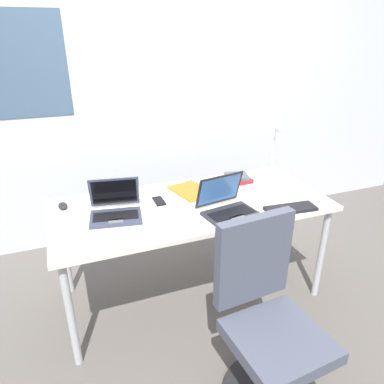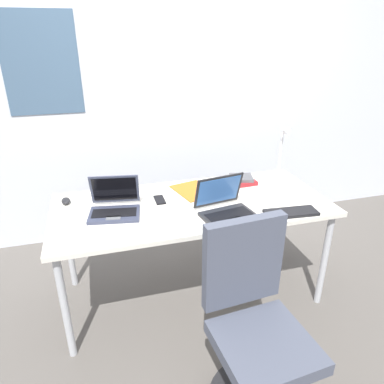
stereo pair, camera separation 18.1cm
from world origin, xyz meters
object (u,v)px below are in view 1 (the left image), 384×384
Objects in this scene: desk_lamp at (275,150)px; office_chair at (268,332)px; external_keyboard at (291,209)px; computer_mouse at (63,206)px; laptop_back_left at (115,209)px; cell_phone at (159,201)px; paper_folder_far_corner at (191,191)px; pill_bottle at (231,185)px; laptop_far_corner at (227,207)px; book_stack at (237,179)px; coffee_mug at (121,189)px.

desk_lamp reaches higher than office_chair.
computer_mouse reaches higher than external_keyboard.
cell_phone is at bearing 17.86° from laptop_back_left.
laptop_back_left is at bearing 124.26° from office_chair.
paper_folder_far_corner is 1.10m from office_chair.
computer_mouse reaches higher than cell_phone.
computer_mouse is 1.14m from pill_bottle.
external_keyboard is (1.05, -0.32, -0.04)m from laptop_back_left.
laptop_far_corner is 0.41m from external_keyboard.
laptop_far_corner reaches higher than external_keyboard.
office_chair reaches higher than book_stack.
external_keyboard is at bearing -79.39° from book_stack.
pill_bottle is 0.18m from book_stack.
computer_mouse is 0.85× the size of coffee_mug.
desk_lamp is 1.98× the size of book_stack.
coffee_mug is at bearing 175.50° from book_stack.
desk_lamp reaches higher than coffee_mug.
laptop_far_corner is 4.54× the size of pill_bottle.
computer_mouse is 0.71× the size of cell_phone.
cell_phone is 1.05m from office_chair.
office_chair is (-0.24, -0.95, -0.38)m from pill_bottle.
book_stack is (1.25, -0.00, 0.01)m from computer_mouse.
external_keyboard is at bearing -113.01° from desk_lamp.
laptop_back_left reaches higher than external_keyboard.
laptop_back_left is at bearing 161.96° from laptop_far_corner.
coffee_mug reaches higher than book_stack.
desk_lamp reaches higher than computer_mouse.
cell_phone reaches higher than paper_folder_far_corner.
pill_bottle is 0.77m from coffee_mug.
desk_lamp is at bearing -4.33° from computer_mouse.
external_keyboard is 1.14m from coffee_mug.
cell_phone is at bearing 138.62° from laptop_far_corner.
paper_folder_far_corner is (-0.26, 0.09, -0.04)m from pill_bottle.
cell_phone is 0.29m from coffee_mug.
pill_bottle is at bearing 123.42° from external_keyboard.
laptop_far_corner reaches higher than cell_phone.
external_keyboard reaches higher than cell_phone.
desk_lamp is 1.22m from coffee_mug.
cell_phone is (-1.00, -0.18, -0.19)m from desk_lamp.
coffee_mug reaches higher than computer_mouse.
laptop_far_corner is at bearing 83.71° from office_chair.
laptop_far_corner is 0.53m from book_stack.
pill_bottle is at bearing -14.90° from coffee_mug.
coffee_mug reaches higher than pill_bottle.
laptop_back_left is 0.69m from laptop_far_corner.
computer_mouse is at bearing 179.84° from book_stack.
office_chair is at bearing -88.92° from paper_folder_far_corner.
laptop_far_corner is 0.35m from pill_bottle.
coffee_mug is at bearing 179.36° from desk_lamp.
computer_mouse is 0.39m from coffee_mug.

